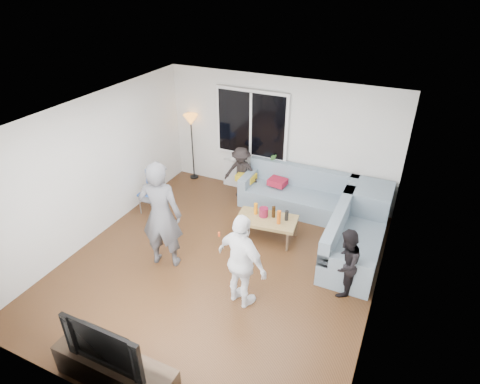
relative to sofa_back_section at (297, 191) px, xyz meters
The scene contains 31 objects.
floor 2.39m from the sofa_back_section, 105.03° to the right, with size 5.00×5.50×0.04m, color #56351C.
ceiling 3.22m from the sofa_back_section, 105.03° to the right, with size 5.00×5.50×0.04m, color white.
wall_back 1.18m from the sofa_back_section, 140.63° to the left, with size 5.00×0.04×2.60m, color silver.
wall_front 5.15m from the sofa_back_section, 96.89° to the right, with size 5.00×0.04×2.60m, color silver.
wall_left 3.96m from the sofa_back_section, 144.04° to the right, with size 0.04×5.50×2.60m, color silver.
wall_right 3.09m from the sofa_back_section, 49.91° to the right, with size 0.04×5.50×2.60m, color silver.
window_frame 1.70m from the sofa_back_section, 160.85° to the left, with size 1.62×0.06×1.47m, color white.
window_glass 1.69m from the sofa_back_section, 162.56° to the left, with size 1.50×0.02×1.35m, color black.
window_mullion 1.69m from the sofa_back_section, 162.99° to the left, with size 0.05×0.03×1.35m, color white.
radiator 1.27m from the sofa_back_section, 162.56° to the left, with size 1.30×0.12×0.62m, color silver.
potted_plant 0.86m from the sofa_back_section, 153.09° to the left, with size 0.21×0.17×0.37m, color #396D2B.
vase 1.66m from the sofa_back_section, 167.61° to the left, with size 0.17×0.17×0.18m, color silver.
sofa_back_section is the anchor object (origin of this frame).
sofa_right_section 1.77m from the sofa_back_section, 37.31° to the right, with size 0.85×2.00×0.85m, color slate, non-canonical shape.
sofa_corner 1.41m from the sofa_back_section, ahead, with size 0.85×0.85×0.85m, color slate.
cushion_yellow 1.13m from the sofa_back_section, behind, with size 0.38×0.32×0.14m, color gold.
cushion_red 0.46m from the sofa_back_section, behind, with size 0.36×0.30×0.13m, color maroon.
coffee_table 1.21m from the sofa_back_section, 99.48° to the right, with size 1.10×0.60×0.40m, color tan.
pitcher 1.15m from the sofa_back_section, 104.23° to the right, with size 0.17×0.17×0.17m, color maroon.
side_chair 2.98m from the sofa_back_section, 153.00° to the right, with size 0.40×0.40×0.86m, color #224794, non-canonical shape.
floor_lamp 2.70m from the sofa_back_section, behind, with size 0.32×0.32×1.56m, color orange, non-canonical shape.
player_left 3.04m from the sofa_back_section, 120.02° to the right, with size 0.70×0.46×1.91m, color #48494D.
player_right 2.92m from the sofa_back_section, 88.23° to the right, with size 0.91×0.38×1.55m, color white.
spectator_right 2.48m from the sofa_back_section, 55.34° to the right, with size 0.56×0.43×1.14m, color black.
spectator_back 1.28m from the sofa_back_section, behind, with size 0.74×0.42×1.14m, color black.
tv_console 4.83m from the sofa_back_section, 98.60° to the right, with size 1.60×0.40×0.44m, color #312518.
television 4.84m from the sofa_back_section, 98.60° to the right, with size 1.08×0.14×0.62m, color black.
bottle_e 1.08m from the sofa_back_section, 82.04° to the right, with size 0.07×0.07×0.20m, color black.
bottle_c 1.08m from the sofa_back_section, 95.59° to the right, with size 0.07×0.07×0.22m, color black.
bottle_a 1.20m from the sofa_back_section, 111.98° to the right, with size 0.07×0.07×0.22m, color orange.
bottle_d 1.23m from the sofa_back_section, 87.44° to the right, with size 0.07×0.07×0.26m, color orange.
Camera 1 is at (2.55, -4.67, 4.49)m, focal length 29.85 mm.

